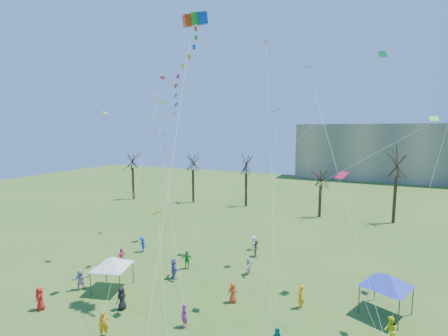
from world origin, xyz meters
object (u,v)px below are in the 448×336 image
at_px(canopy_tent_blue, 387,280).
at_px(canopy_tent_white, 112,262).
at_px(distant_building, 416,153).
at_px(big_box_kite, 184,83).

bearing_deg(canopy_tent_blue, canopy_tent_white, -165.27).
relative_size(distant_building, canopy_tent_blue, 15.87).
xyz_separation_m(distant_building, big_box_kite, (-24.49, -75.32, 9.22)).
height_order(canopy_tent_white, canopy_tent_blue, canopy_tent_blue).
xyz_separation_m(distant_building, canopy_tent_white, (-31.27, -76.09, -5.06)).
bearing_deg(canopy_tent_white, big_box_kite, 6.47).
height_order(big_box_kite, canopy_tent_white, big_box_kite).
bearing_deg(canopy_tent_white, canopy_tent_blue, 14.73).
xyz_separation_m(big_box_kite, canopy_tent_blue, (13.98, 4.69, -14.09)).
distance_m(big_box_kite, canopy_tent_blue, 20.40).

